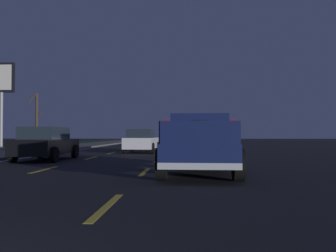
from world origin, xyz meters
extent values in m
plane|color=black|center=(27.00, 0.00, 0.00)|extent=(144.00, 144.00, 0.00)
cube|color=slate|center=(27.00, 7.45, 0.06)|extent=(108.00, 4.00, 0.12)
cube|color=yellow|center=(4.08, -1.75, 0.00)|extent=(2.40, 0.14, 0.01)
cube|color=yellow|center=(9.67, -1.75, 0.00)|extent=(2.40, 0.14, 0.01)
cube|color=yellow|center=(14.76, -1.75, 0.00)|extent=(2.40, 0.14, 0.01)
cube|color=yellow|center=(20.32, -1.75, 0.00)|extent=(2.40, 0.14, 0.01)
cube|color=yellow|center=(26.61, -1.75, 0.00)|extent=(2.40, 0.14, 0.01)
cube|color=yellow|center=(32.27, -1.75, 0.00)|extent=(2.40, 0.14, 0.01)
cube|color=yellow|center=(37.94, -1.75, 0.00)|extent=(2.40, 0.14, 0.01)
cube|color=yellow|center=(44.68, -1.75, 0.00)|extent=(2.40, 0.14, 0.01)
cube|color=yellow|center=(50.82, -1.75, 0.00)|extent=(2.40, 0.14, 0.01)
cube|color=yellow|center=(57.35, -1.75, 0.00)|extent=(2.40, 0.14, 0.01)
cube|color=yellow|center=(64.02, -1.75, 0.00)|extent=(2.40, 0.14, 0.01)
cube|color=yellow|center=(70.17, -1.75, 0.00)|extent=(2.40, 0.14, 0.01)
cube|color=yellow|center=(76.34, -1.75, 0.00)|extent=(2.40, 0.14, 0.01)
cube|color=yellow|center=(10.31, 1.75, 0.00)|extent=(2.40, 0.14, 0.01)
cube|color=yellow|center=(16.52, 1.75, 0.00)|extent=(2.40, 0.14, 0.01)
cube|color=yellow|center=(21.56, 1.75, 0.00)|extent=(2.40, 0.14, 0.01)
cube|color=yellow|center=(27.01, 1.75, 0.00)|extent=(2.40, 0.14, 0.01)
cube|color=yellow|center=(33.71, 1.75, 0.00)|extent=(2.40, 0.14, 0.01)
cube|color=yellow|center=(39.60, 1.75, 0.00)|extent=(2.40, 0.14, 0.01)
cube|color=yellow|center=(45.17, 1.75, 0.00)|extent=(2.40, 0.14, 0.01)
cube|color=yellow|center=(50.54, 1.75, 0.00)|extent=(2.40, 0.14, 0.01)
cube|color=yellow|center=(56.87, 1.75, 0.00)|extent=(2.40, 0.14, 0.01)
cube|color=yellow|center=(63.08, 1.75, 0.00)|extent=(2.40, 0.14, 0.01)
cube|color=yellow|center=(68.53, 1.75, 0.00)|extent=(2.40, 0.14, 0.01)
cube|color=yellow|center=(75.31, 1.75, 0.00)|extent=(2.40, 0.14, 0.01)
cube|color=silver|center=(27.00, 5.15, 0.00)|extent=(108.00, 0.14, 0.01)
cube|color=#141E4C|center=(9.38, -3.50, 0.67)|extent=(5.47, 2.21, 0.60)
cube|color=#141E4C|center=(10.57, -3.55, 1.42)|extent=(2.23, 1.92, 0.90)
cube|color=#1E2833|center=(9.52, -3.51, 1.47)|extent=(0.10, 1.44, 0.50)
cube|color=#141E4C|center=(8.34, -2.52, 1.25)|extent=(3.02, 0.20, 0.56)
cube|color=#141E4C|center=(8.27, -4.40, 1.25)|extent=(3.02, 0.20, 0.56)
cube|color=#141E4C|center=(6.72, -3.40, 1.25)|extent=(0.15, 1.88, 0.56)
cube|color=silver|center=(6.72, -3.40, 0.45)|extent=(0.20, 2.00, 0.16)
cube|color=red|center=(6.76, -2.60, 1.45)|extent=(0.07, 0.14, 0.20)
cube|color=red|center=(6.70, -4.20, 1.45)|extent=(0.07, 0.14, 0.20)
ellipsoid|color=#193823|center=(8.30, -3.46, 1.29)|extent=(2.65, 1.62, 0.64)
sphere|color=silver|center=(8.82, -3.12, 1.15)|extent=(0.40, 0.40, 0.40)
sphere|color=beige|center=(7.69, -3.73, 1.13)|extent=(0.34, 0.34, 0.34)
cylinder|color=black|center=(11.20, -2.57, 0.42)|extent=(0.84, 0.28, 0.84)
cylinder|color=black|center=(11.12, -4.57, 0.42)|extent=(0.84, 0.28, 0.84)
cylinder|color=black|center=(7.64, -2.43, 0.42)|extent=(0.84, 0.28, 0.84)
cylinder|color=black|center=(7.56, -4.43, 0.42)|extent=(0.84, 0.28, 0.84)
cube|color=black|center=(14.94, 3.46, 0.63)|extent=(4.41, 1.81, 0.70)
cube|color=#1E2833|center=(14.69, 3.46, 1.26)|extent=(2.47, 1.59, 0.56)
cylinder|color=black|center=(16.43, 4.36, 0.34)|extent=(0.68, 0.22, 0.68)
cylinder|color=black|center=(16.44, 2.56, 0.34)|extent=(0.68, 0.22, 0.68)
cylinder|color=black|center=(13.44, 4.35, 0.34)|extent=(0.68, 0.22, 0.68)
cylinder|color=black|center=(13.45, 2.55, 0.34)|extent=(0.68, 0.22, 0.68)
cube|color=red|center=(12.79, 3.45, 0.68)|extent=(0.08, 1.51, 0.10)
cube|color=silver|center=(22.36, -0.14, 0.63)|extent=(4.45, 1.93, 0.70)
cube|color=#1E2833|center=(22.11, -0.13, 1.26)|extent=(2.51, 1.66, 0.56)
cylinder|color=black|center=(23.88, 0.72, 0.34)|extent=(0.68, 0.22, 0.68)
cylinder|color=black|center=(23.83, -1.08, 0.34)|extent=(0.68, 0.22, 0.68)
cylinder|color=black|center=(20.89, 0.81, 0.34)|extent=(0.68, 0.22, 0.68)
cylinder|color=black|center=(20.84, -0.99, 0.34)|extent=(0.68, 0.22, 0.68)
cube|color=red|center=(20.21, -0.07, 0.68)|extent=(0.12, 1.51, 0.10)
cylinder|color=#99999E|center=(24.43, 10.53, 3.25)|extent=(0.24, 0.24, 6.51)
cube|color=black|center=(24.43, 10.53, 5.41)|extent=(0.24, 1.90, 2.20)
cube|color=silver|center=(24.30, 10.53, 5.41)|extent=(0.04, 1.60, 1.87)
cylinder|color=#423323|center=(35.38, 12.40, 2.71)|extent=(0.28, 0.28, 5.42)
cylinder|color=#423323|center=(35.87, 12.29, 3.40)|extent=(1.04, 0.35, 0.90)
cylinder|color=#423323|center=(35.90, 12.61, 4.04)|extent=(1.10, 0.55, 1.21)
cylinder|color=#423323|center=(35.11, 12.72, 4.96)|extent=(0.62, 0.75, 1.20)
camera|label=1|loc=(-2.03, -3.07, 1.21)|focal=39.36mm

